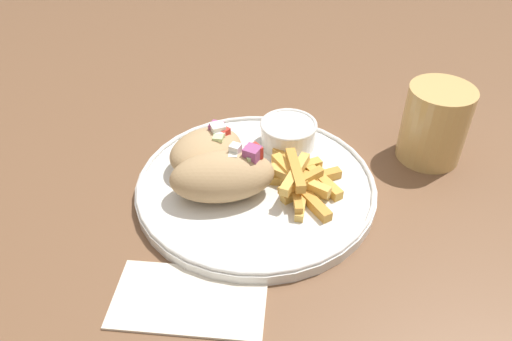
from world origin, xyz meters
The scene contains 8 objects.
table centered at (0.00, 0.00, 0.67)m, with size 1.53×1.53×0.73m.
napkin centered at (-0.03, -0.23, 0.73)m, with size 0.16×0.09×0.00m.
plate centered at (0.01, -0.06, 0.74)m, with size 0.30×0.30×0.02m.
pita_sandwich_near centered at (-0.02, -0.09, 0.77)m, with size 0.14×0.10×0.07m.
pita_sandwich_far centered at (-0.06, -0.03, 0.76)m, with size 0.12×0.13×0.05m.
fries_pile centered at (0.07, -0.06, 0.75)m, with size 0.10×0.12×0.04m.
sauce_ramekin centered at (0.05, 0.03, 0.76)m, with size 0.08×0.08×0.04m.
water_glass centered at (0.24, 0.04, 0.77)m, with size 0.09×0.09×0.11m.
Camera 1 is at (0.07, -0.54, 1.15)m, focal length 35.00 mm.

